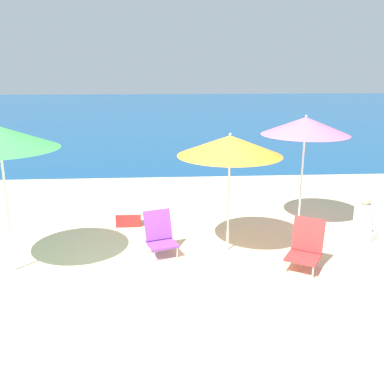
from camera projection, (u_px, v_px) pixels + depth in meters
The scene contains 8 objects.
ground_plane at pixel (199, 272), 6.65m from camera, with size 60.00×60.00×0.00m, color beige.
sea_water at pixel (170, 110), 31.59m from camera, with size 60.00×40.00×0.01m.
beach_umbrella_pink at pixel (305, 126), 8.18m from camera, with size 1.70×1.70×2.20m.
beach_umbrella_orange at pixel (230, 146), 6.98m from camera, with size 1.74×1.74×2.05m.
beach_chair_purple at pixel (160, 234), 7.26m from camera, with size 0.62×0.66×0.73m.
beach_chair_red at pixel (306, 246), 6.75m from camera, with size 0.72×0.74×0.78m.
person_seated_near at pixel (363, 222), 7.87m from camera, with size 0.60×0.61×0.85m.
cooler_box at pixel (128, 217), 8.60m from camera, with size 0.50×0.27×0.34m.
Camera 1 is at (-0.51, -6.01, 3.07)m, focal length 40.00 mm.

